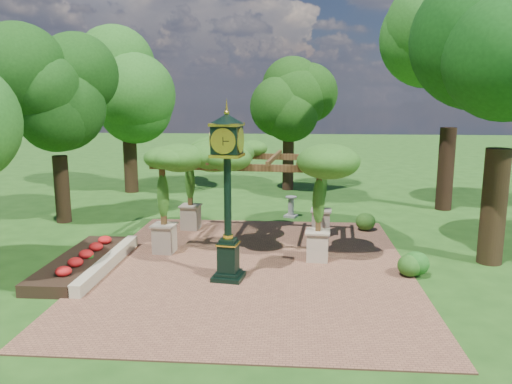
{
  "coord_description": "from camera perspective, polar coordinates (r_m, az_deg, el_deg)",
  "views": [
    {
      "loc": [
        1.29,
        -14.32,
        5.43
      ],
      "look_at": [
        0.0,
        2.5,
        2.2
      ],
      "focal_mm": 35.0,
      "sensor_mm": 36.0,
      "label": 1
    }
  ],
  "objects": [
    {
      "name": "tree_west_far",
      "position": [
        29.34,
        -14.54,
        11.68
      ],
      "size": [
        4.16,
        4.16,
        8.83
      ],
      "color": "#302013",
      "rests_on": "ground"
    },
    {
      "name": "tree_east_near",
      "position": [
        17.69,
        26.84,
        13.93
      ],
      "size": [
        4.48,
        4.48,
        9.84
      ],
      "color": "#362515",
      "rests_on": "ground"
    },
    {
      "name": "pergola",
      "position": [
        18.16,
        -1.01,
        3.78
      ],
      "size": [
        6.5,
        4.4,
        3.9
      ],
      "rotation": [
        0.0,
        0.0,
        -0.08
      ],
      "color": "tan",
      "rests_on": "brick_plaza"
    },
    {
      "name": "tree_east_far",
      "position": [
        25.6,
        21.64,
        13.72
      ],
      "size": [
        4.38,
        4.38,
        10.29
      ],
      "color": "black",
      "rests_on": "ground"
    },
    {
      "name": "sundial",
      "position": [
        22.89,
        4.02,
        -1.83
      ],
      "size": [
        0.68,
        0.68,
        0.96
      ],
      "rotation": [
        0.0,
        0.0,
        -0.35
      ],
      "color": "#9A9A92",
      "rests_on": "ground"
    },
    {
      "name": "shrub_front",
      "position": [
        16.04,
        17.16,
        -8.03
      ],
      "size": [
        0.81,
        0.81,
        0.67
      ],
      "primitive_type": "ellipsoid",
      "rotation": [
        0.0,
        0.0,
        -0.11
      ],
      "color": "#235217",
      "rests_on": "brick_plaza"
    },
    {
      "name": "shrub_mid",
      "position": [
        16.19,
        17.79,
        -7.77
      ],
      "size": [
        1.02,
        1.02,
        0.73
      ],
      "primitive_type": "ellipsoid",
      "rotation": [
        0.0,
        0.0,
        -0.3
      ],
      "color": "#1D5618",
      "rests_on": "brick_plaza"
    },
    {
      "name": "shrub_back",
      "position": [
        20.94,
        12.4,
        -3.32
      ],
      "size": [
        0.98,
        0.98,
        0.72
      ],
      "primitive_type": "ellipsoid",
      "rotation": [
        0.0,
        0.0,
        0.27
      ],
      "color": "#2B5719",
      "rests_on": "brick_plaza"
    },
    {
      "name": "pedestal_clock",
      "position": [
        14.48,
        -3.29,
        1.16
      ],
      "size": [
        1.12,
        1.12,
        5.02
      ],
      "rotation": [
        0.0,
        0.0,
        -0.14
      ],
      "color": "black",
      "rests_on": "brick_plaza"
    },
    {
      "name": "flower_bed",
      "position": [
        17.12,
        -19.4,
        -7.65
      ],
      "size": [
        1.5,
        5.0,
        0.36
      ],
      "primitive_type": "cube",
      "color": "red",
      "rests_on": "ground"
    },
    {
      "name": "border_wall",
      "position": [
        16.78,
        -16.56,
        -7.78
      ],
      "size": [
        0.35,
        5.0,
        0.4
      ],
      "primitive_type": "cube",
      "color": "#C6B793",
      "rests_on": "ground"
    },
    {
      "name": "tree_north",
      "position": [
        29.26,
        3.78,
        10.45
      ],
      "size": [
        3.84,
        3.84,
        7.66
      ],
      "color": "#362015",
      "rests_on": "ground"
    },
    {
      "name": "brick_plaza",
      "position": [
        16.3,
        -0.41,
        -8.55
      ],
      "size": [
        10.0,
        12.0,
        0.04
      ],
      "primitive_type": "cube",
      "color": "brown",
      "rests_on": "ground"
    },
    {
      "name": "tree_west_near",
      "position": [
        22.97,
        -21.93,
        9.46
      ],
      "size": [
        3.77,
        3.77,
        7.57
      ],
      "color": "#301F13",
      "rests_on": "ground"
    },
    {
      "name": "ground",
      "position": [
        15.37,
        -0.72,
        -9.85
      ],
      "size": [
        120.0,
        120.0,
        0.0
      ],
      "primitive_type": "plane",
      "color": "#1E4714",
      "rests_on": "ground"
    }
  ]
}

